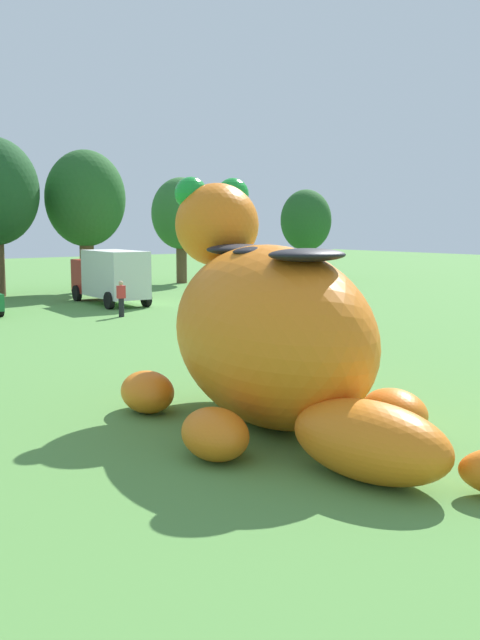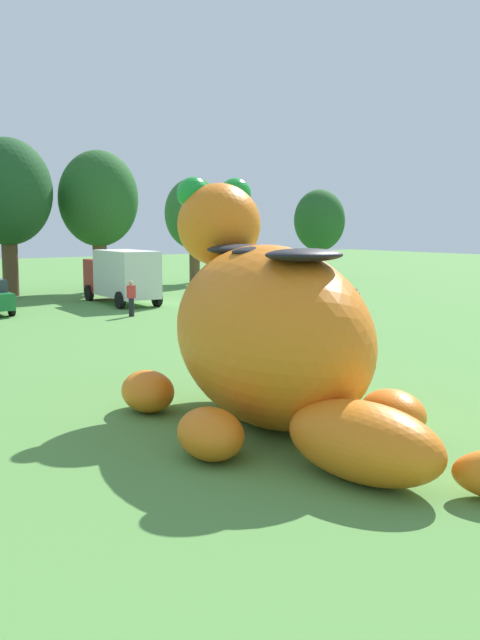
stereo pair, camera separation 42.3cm
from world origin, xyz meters
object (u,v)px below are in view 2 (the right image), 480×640
Objects in this scene: box_truck at (121,275)px; spectator_near_inflatable at (355,308)px; spectator_mid_field at (131,299)px; spectator_by_cars at (335,310)px; giant_inflatable_creature at (268,332)px.

spectator_near_inflatable is (3.63, -14.42, -0.75)m from box_truck.
spectator_mid_field is (-2.21, -5.40, -0.75)m from box_truck.
box_truck is 3.82× the size of spectator_by_cars.
spectator_mid_field is 10.21m from spectator_by_cars.
spectator_by_cars is at bearing 40.98° from giant_inflatable_creature.
box_truck is at bearing 67.74° from spectator_mid_field.
giant_inflatable_creature is 6.52× the size of spectator_mid_field.
spectator_by_cars is at bearing -176.77° from spectator_near_inflatable.
spectator_mid_field is (-5.84, 9.02, 0.00)m from spectator_near_inflatable.
box_truck is 5.88m from spectator_mid_field.
spectator_by_cars is (2.44, -14.49, -0.75)m from box_truck.
giant_inflatable_creature reaches higher than box_truck.
spectator_mid_field is (6.27, 18.57, -1.18)m from giant_inflatable_creature.
giant_inflatable_creature reaches higher than spectator_by_cars.
box_truck is at bearing 70.53° from giant_inflatable_creature.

